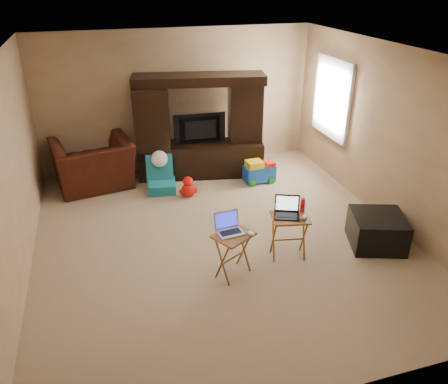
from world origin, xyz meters
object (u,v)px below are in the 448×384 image
object	(u,v)px
entertainment_center	(200,127)
push_toy	(259,171)
tray_table_left	(233,255)
water_bottle	(303,205)
tray_table_right	(289,237)
mouse_left	(250,233)
laptop_left	(230,225)
laptop_right	(287,208)
mouse_right	(304,218)
ottoman	(377,230)
recliner	(94,164)
child_rocker	(162,175)
television	(201,130)
plush_toy	(188,186)

from	to	relation	value
entertainment_center	push_toy	distance (m)	1.30
tray_table_left	water_bottle	xyz separation A→B (m)	(1.00, 0.24, 0.40)
tray_table_right	mouse_left	xyz separation A→B (m)	(-0.61, -0.23, 0.31)
laptop_left	laptop_right	size ratio (longest dim) A/B	0.97
push_toy	laptop_left	xyz separation A→B (m)	(-1.29, -2.39, 0.49)
tray_table_right	water_bottle	bearing A→B (deg)	32.56
mouse_right	mouse_left	bearing A→B (deg)	-171.40
ottoman	entertainment_center	bearing A→B (deg)	120.58
recliner	tray_table_left	world-z (taller)	recliner
entertainment_center	tray_table_left	xyz separation A→B (m)	(-0.34, -3.01, -0.62)
laptop_left	child_rocker	bearing A→B (deg)	94.00
tray_table_left	laptop_left	world-z (taller)	laptop_left
laptop_left	mouse_right	world-z (taller)	laptop_left
television	plush_toy	distance (m)	1.10
child_rocker	laptop_right	bearing A→B (deg)	-53.88
tray_table_right	water_bottle	xyz separation A→B (m)	(0.20, 0.08, 0.39)
ottoman	water_bottle	distance (m)	1.18
child_rocker	water_bottle	bearing A→B (deg)	-48.78
television	mouse_right	size ratio (longest dim) A/B	7.61
mouse_right	water_bottle	size ratio (longest dim) A/B	0.66
tray_table_right	push_toy	bearing A→B (deg)	89.35
television	mouse_left	world-z (taller)	television
recliner	push_toy	bearing A→B (deg)	157.63
mouse_right	ottoman	bearing A→B (deg)	1.99
tray_table_left	mouse_right	distance (m)	0.99
tray_table_left	laptop_right	xyz separation A→B (m)	(0.76, 0.18, 0.43)
recliner	child_rocker	size ratio (longest dim) A/B	2.10
plush_toy	tray_table_right	size ratio (longest dim) A/B	0.60
push_toy	water_bottle	world-z (taller)	water_bottle
tray_table_right	plush_toy	bearing A→B (deg)	123.87
plush_toy	push_toy	distance (m)	1.35
entertainment_center	mouse_right	size ratio (longest dim) A/B	18.33
child_rocker	plush_toy	bearing A→B (deg)	-30.11
entertainment_center	push_toy	bearing A→B (deg)	-21.84
tray_table_right	mouse_right	distance (m)	0.37
water_bottle	tray_table_right	bearing A→B (deg)	-158.20
plush_toy	child_rocker	bearing A→B (deg)	141.32
mouse_left	ottoman	bearing A→B (deg)	4.62
entertainment_center	push_toy	world-z (taller)	entertainment_center
push_toy	laptop_right	distance (m)	2.35
tray_table_left	tray_table_right	xyz separation A→B (m)	(0.80, 0.16, 0.01)
entertainment_center	laptop_right	distance (m)	2.86
television	ottoman	distance (m)	3.42
television	push_toy	distance (m)	1.26
entertainment_center	recliner	xyz separation A→B (m)	(-1.87, 0.04, -0.50)
recliner	ottoman	world-z (taller)	recliner
television	tray_table_right	size ratio (longest dim) A/B	1.55
tray_table_right	laptop_right	xyz separation A→B (m)	(-0.04, 0.02, 0.42)
recliner	tray_table_right	xyz separation A→B (m)	(2.33, -2.88, -0.11)
water_bottle	child_rocker	bearing A→B (deg)	122.64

